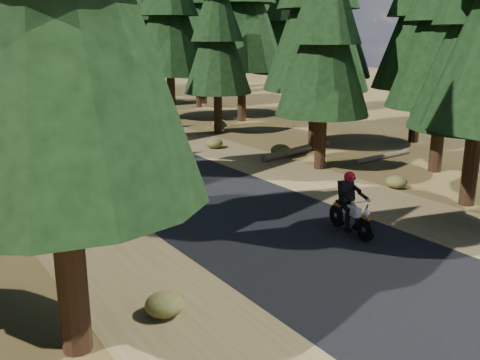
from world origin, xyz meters
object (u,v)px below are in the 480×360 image
Objects in this scene: log_far at (383,156)px; rider_lead at (351,214)px; log_near at (298,150)px; rider_follow at (150,189)px.

rider_lead reaches higher than log_far.
rider_follow is at bearing -172.39° from log_near.
rider_lead reaches higher than log_near.
log_far is at bearing 170.82° from rider_follow.
log_near is at bearing 125.61° from log_far.
rider_lead is at bearing 111.89° from rider_follow.
log_far is at bearing -135.16° from rider_lead.
rider_follow is (-11.56, -0.25, 0.42)m from log_far.
log_far is 1.97× the size of rider_follow.
log_far is 9.94m from rider_lead.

